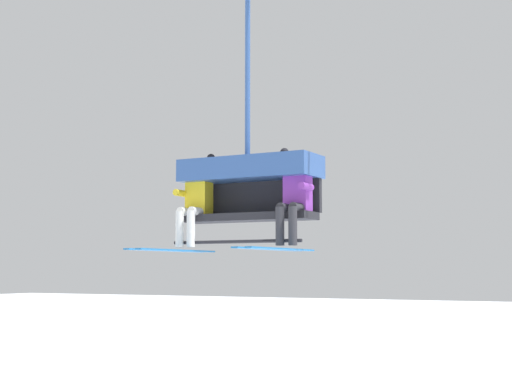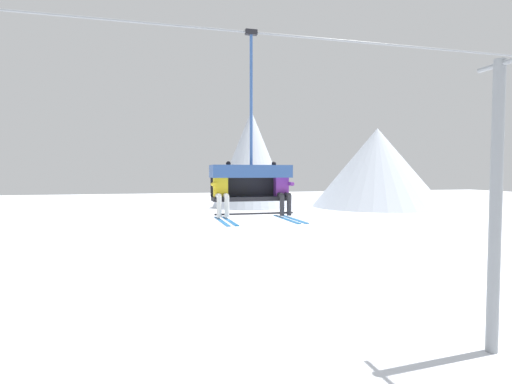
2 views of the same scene
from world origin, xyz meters
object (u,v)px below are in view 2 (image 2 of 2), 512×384
(lift_tower_far, at_px, (496,201))
(skier_purple, at_px, (283,189))
(skier_yellow, at_px, (222,189))
(chairlift_chair, at_px, (251,175))

(lift_tower_far, xyz_separation_m, skier_purple, (-7.22, -0.92, 0.47))
(lift_tower_far, bearing_deg, skier_purple, -172.70)
(skier_yellow, bearing_deg, lift_tower_far, 6.07)
(chairlift_chair, xyz_separation_m, skier_yellow, (-0.74, -0.21, -0.33))
(chairlift_chair, bearing_deg, skier_purple, -16.05)
(chairlift_chair, distance_m, skier_purple, 0.84)
(lift_tower_far, bearing_deg, chairlift_chair, -174.89)
(chairlift_chair, relative_size, skier_purple, 2.54)
(lift_tower_far, relative_size, skier_purple, 5.40)
(chairlift_chair, xyz_separation_m, skier_purple, (0.74, -0.21, -0.33))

